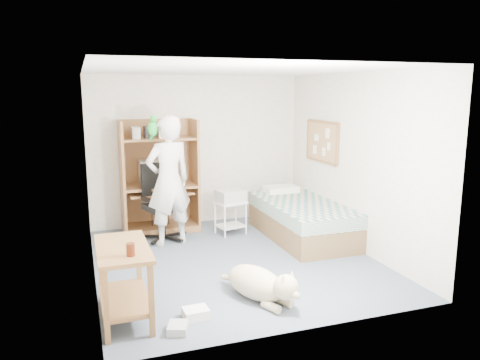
{
  "coord_description": "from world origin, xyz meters",
  "views": [
    {
      "loc": [
        -1.89,
        -5.69,
        2.24
      ],
      "look_at": [
        0.16,
        0.22,
        1.05
      ],
      "focal_mm": 35.0,
      "sensor_mm": 36.0,
      "label": 1
    }
  ],
  "objects": [
    {
      "name": "drink_glass",
      "position": [
        -1.5,
        -1.49,
        0.81
      ],
      "size": [
        0.08,
        0.08,
        0.12
      ],
      "primitive_type": "cylinder",
      "color": "#40180A",
      "rests_on": "side_desk"
    },
    {
      "name": "floor_box_a",
      "position": [
        -0.88,
        -1.43,
        0.05
      ],
      "size": [
        0.26,
        0.21,
        0.1
      ],
      "primitive_type": "cube",
      "rotation": [
        0.0,
        0.0,
        0.04
      ],
      "color": "white",
      "rests_on": "floor"
    },
    {
      "name": "wall_left",
      "position": [
        -1.8,
        0.0,
        1.25
      ],
      "size": [
        0.02,
        4.0,
        2.5
      ],
      "primitive_type": "cube",
      "color": "beige",
      "rests_on": "floor"
    },
    {
      "name": "floor",
      "position": [
        0.0,
        0.0,
        0.0
      ],
      "size": [
        4.0,
        4.0,
        0.0
      ],
      "primitive_type": "plane",
      "color": "#485262",
      "rests_on": "ground"
    },
    {
      "name": "dog",
      "position": [
        -0.12,
        -1.25,
        0.19
      ],
      "size": [
        0.66,
        1.09,
        0.44
      ],
      "rotation": [
        0.0,
        0.0,
        0.42
      ],
      "color": "tan",
      "rests_on": "floor"
    },
    {
      "name": "keyboard",
      "position": [
        -0.67,
        1.58,
        0.67
      ],
      "size": [
        0.45,
        0.17,
        0.03
      ],
      "primitive_type": "cube",
      "rotation": [
        0.0,
        0.0,
        0.01
      ],
      "color": "beige",
      "rests_on": "computer_hutch"
    },
    {
      "name": "computer_hutch",
      "position": [
        -0.7,
        1.74,
        0.82
      ],
      "size": [
        1.2,
        0.63,
        1.8
      ],
      "color": "brown",
      "rests_on": "floor"
    },
    {
      "name": "office_chair",
      "position": [
        -0.76,
        1.28,
        0.41
      ],
      "size": [
        0.65,
        0.65,
        1.15
      ],
      "rotation": [
        0.0,
        0.0,
        0.29
      ],
      "color": "black",
      "rests_on": "floor"
    },
    {
      "name": "bed",
      "position": [
        1.3,
        0.62,
        0.29
      ],
      "size": [
        1.02,
        2.02,
        0.66
      ],
      "color": "brown",
      "rests_on": "floor"
    },
    {
      "name": "wall_back",
      "position": [
        0.0,
        2.0,
        1.25
      ],
      "size": [
        3.6,
        0.02,
        2.5
      ],
      "primitive_type": "cube",
      "color": "beige",
      "rests_on": "floor"
    },
    {
      "name": "side_desk",
      "position": [
        -1.55,
        -1.2,
        0.49
      ],
      "size": [
        0.5,
        1.0,
        0.75
      ],
      "color": "brown",
      "rests_on": "floor"
    },
    {
      "name": "parrot",
      "position": [
        -0.89,
        0.98,
        1.74
      ],
      "size": [
        0.14,
        0.24,
        0.38
      ],
      "rotation": [
        0.0,
        0.0,
        0.29
      ],
      "color": "#138925",
      "rests_on": "person"
    },
    {
      "name": "wall_right",
      "position": [
        1.8,
        0.0,
        1.25
      ],
      "size": [
        0.02,
        4.0,
        2.5
      ],
      "primitive_type": "cube",
      "color": "beige",
      "rests_on": "floor"
    },
    {
      "name": "ceiling",
      "position": [
        0.0,
        0.0,
        2.5
      ],
      "size": [
        3.6,
        4.0,
        0.02
      ],
      "primitive_type": "cube",
      "color": "white",
      "rests_on": "wall_back"
    },
    {
      "name": "crt_monitor",
      "position": [
        -0.8,
        1.75,
        0.96
      ],
      "size": [
        0.42,
        0.44,
        0.39
      ],
      "rotation": [
        0.0,
        0.0,
        -0.02
      ],
      "color": "beige",
      "rests_on": "computer_hutch"
    },
    {
      "name": "printer",
      "position": [
        0.32,
        1.14,
        0.62
      ],
      "size": [
        0.48,
        0.41,
        0.18
      ],
      "primitive_type": "cube",
      "rotation": [
        0.0,
        0.0,
        0.24
      ],
      "color": "#AAAAA5",
      "rests_on": "printer_cart"
    },
    {
      "name": "person",
      "position": [
        -0.69,
        0.97,
        0.95
      ],
      "size": [
        0.79,
        0.63,
        1.9
      ],
      "primitive_type": "imported",
      "rotation": [
        0.0,
        0.0,
        3.43
      ],
      "color": "silver",
      "rests_on": "floor"
    },
    {
      "name": "printer_cart",
      "position": [
        0.32,
        1.14,
        0.35
      ],
      "size": [
        0.52,
        0.45,
        0.53
      ],
      "rotation": [
        0.0,
        0.0,
        0.24
      ],
      "color": "silver",
      "rests_on": "floor"
    },
    {
      "name": "floor_box_b",
      "position": [
        -1.11,
        -1.65,
        0.04
      ],
      "size": [
        0.24,
        0.27,
        0.08
      ],
      "primitive_type": "cube",
      "rotation": [
        0.0,
        0.0,
        -0.33
      ],
      "color": "#B3B3AE",
      "rests_on": "floor"
    },
    {
      "name": "pencil_cup",
      "position": [
        -0.37,
        1.65,
        0.82
      ],
      "size": [
        0.08,
        0.08,
        0.12
      ],
      "primitive_type": "cylinder",
      "color": "yellow",
      "rests_on": "computer_hutch"
    },
    {
      "name": "corkboard",
      "position": [
        1.77,
        0.9,
        1.45
      ],
      "size": [
        0.04,
        0.94,
        0.66
      ],
      "color": "#9E7A47",
      "rests_on": "wall_right"
    }
  ]
}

